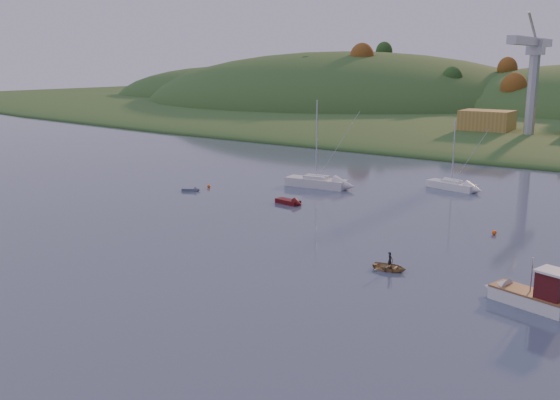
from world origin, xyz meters
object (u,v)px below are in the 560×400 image
Objects in this scene: fishing_boat at (524,292)px; grey_dinghy at (194,190)px; canoe at (390,267)px; red_tender at (292,203)px; sailboat_near at (316,182)px; sailboat_far at (452,185)px.

grey_dinghy is at bearing -2.89° from fishing_boat.
canoe is 40.76m from grey_dinghy.
fishing_boat is at bearing -19.35° from red_tender.
canoe is at bearing -28.64° from red_tender.
sailboat_near is 17.80m from grey_dinghy.
fishing_boat is 1.69× the size of red_tender.
fishing_boat reaches higher than canoe.
sailboat_near is 4.14× the size of canoe.
sailboat_near reaches higher than red_tender.
fishing_boat is at bearing -46.18° from grey_dinghy.
canoe is at bearing -49.72° from grey_dinghy.
fishing_boat is 0.70× the size of sailboat_far.
sailboat_far is at bearing -47.09° from fishing_boat.
canoe is (8.64, -37.84, -0.36)m from sailboat_far.
sailboat_far is at bearing 24.57° from sailboat_near.
fishing_boat reaches higher than grey_dinghy.
sailboat_near is 19.45m from sailboat_far.
fishing_boat is 11.76m from canoe.
red_tender is at bearing -107.83° from sailboat_far.
fishing_boat is 44.02m from sailboat_far.
grey_dinghy is at bearing -168.12° from red_tender.
sailboat_far is 3.63× the size of grey_dinghy.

